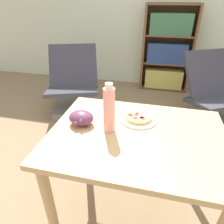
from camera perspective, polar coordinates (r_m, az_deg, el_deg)
ground_plane at (r=1.82m, az=6.71°, el=-23.59°), size 14.00×14.00×0.00m
wall_back at (r=3.71m, az=13.96°, el=26.88°), size 8.00×0.05×2.60m
dining_table at (r=1.25m, az=6.84°, el=-10.93°), size 1.01×0.75×0.78m
pizza_on_plate at (r=1.29m, az=7.55°, el=-1.57°), size 0.24×0.24×0.04m
grape_bunch at (r=1.23m, az=-8.81°, el=-1.71°), size 0.15×0.13×0.09m
drink_bottle at (r=1.11m, az=-0.82°, el=0.67°), size 0.07×0.07×0.30m
lounge_chair_near at (r=2.91m, az=-10.72°, el=5.70°), size 0.86×0.94×0.88m
lounge_chair_far at (r=2.87m, az=26.93°, el=2.46°), size 0.91×0.98×0.88m
bookshelf at (r=3.62m, az=15.46°, el=16.24°), size 0.82×0.30×1.38m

